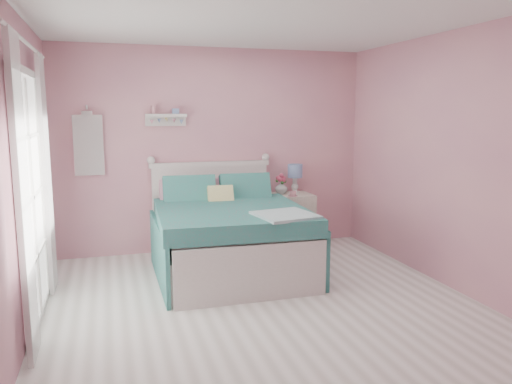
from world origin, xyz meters
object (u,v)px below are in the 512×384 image
bed (228,237)px  teacup (293,194)px  table_lamp (295,173)px  nightstand (292,221)px  vase (281,187)px

bed → teacup: bearing=32.3°
table_lamp → teacup: 0.35m
table_lamp → nightstand: bearing=-133.7°
teacup → table_lamp: bearing=63.1°
nightstand → teacup: (-0.06, -0.17, 0.39)m
vase → table_lamp: bearing=-0.7°
bed → nightstand: (1.06, 0.74, -0.04)m
table_lamp → vase: table_lamp is taller
table_lamp → teacup: table_lamp is taller
table_lamp → teacup: bearing=-116.9°
bed → vase: 1.29m
table_lamp → bed: bearing=-144.4°
bed → vase: bearing=43.5°
nightstand → vase: size_ratio=4.21×
bed → vase: size_ratio=11.87×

